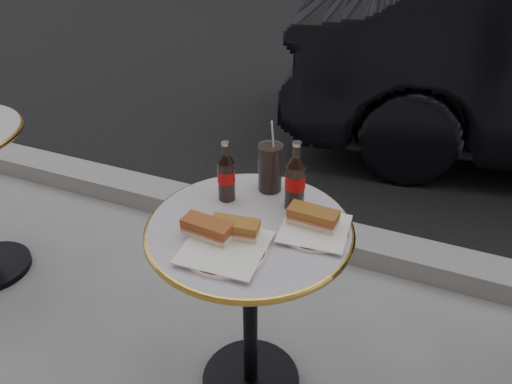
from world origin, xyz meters
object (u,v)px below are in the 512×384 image
at_px(plate_left, 225,249).
at_px(cola_glass, 270,167).
at_px(plate_right, 315,230).
at_px(cola_bottle_left, 226,171).
at_px(cola_bottle_right, 295,176).
at_px(bistro_table, 250,313).

relative_size(plate_left, cola_glass, 1.42).
bearing_deg(plate_right, cola_bottle_left, 168.85).
distance_m(cola_bottle_right, cola_glass, 0.13).
distance_m(plate_left, cola_glass, 0.35).
xyz_separation_m(plate_right, cola_glass, (-0.20, 0.17, 0.08)).
relative_size(cola_bottle_left, cola_glass, 1.23).
bearing_deg(cola_bottle_left, plate_left, -65.70).
relative_size(bistro_table, cola_bottle_left, 3.63).
distance_m(bistro_table, cola_glass, 0.50).
xyz_separation_m(bistro_table, plate_left, (-0.01, -0.14, 0.37)).
distance_m(bistro_table, plate_right, 0.42).
relative_size(plate_left, cola_bottle_left, 1.15).
bearing_deg(cola_bottle_left, bistro_table, -40.35).
xyz_separation_m(cola_bottle_right, cola_glass, (-0.11, 0.07, -0.03)).
bearing_deg(bistro_table, plate_left, -96.16).
relative_size(plate_right, cola_bottle_right, 0.89).
bearing_deg(plate_right, bistro_table, -166.90).
bearing_deg(cola_bottle_left, plate_right, -11.15).
bearing_deg(cola_bottle_right, cola_bottle_left, -170.23).
distance_m(plate_left, cola_bottle_left, 0.28).
bearing_deg(cola_bottle_left, cola_bottle_right, 9.77).
xyz_separation_m(cola_bottle_left, cola_glass, (0.11, 0.11, -0.02)).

